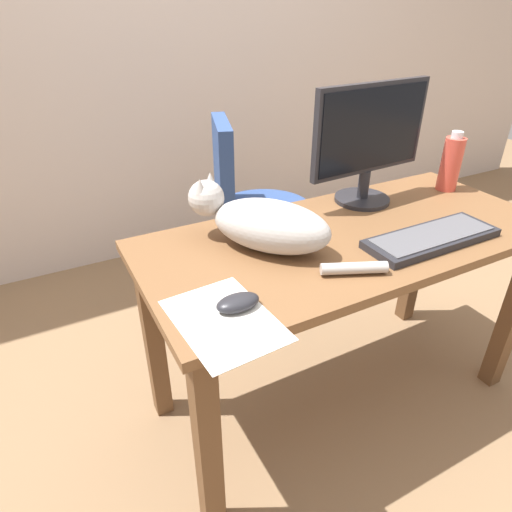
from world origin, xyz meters
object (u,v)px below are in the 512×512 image
office_chair (254,231)px  computer_mouse (238,303)px  cat (264,223)px  monitor (370,140)px  keyboard (432,238)px  water_bottle (451,163)px

office_chair → computer_mouse: size_ratio=8.37×
office_chair → cat: 0.84m
cat → monitor: bearing=15.7°
cat → computer_mouse: size_ratio=4.60×
monitor → keyboard: bearing=-93.2°
monitor → keyboard: size_ratio=1.09×
keyboard → cat: bearing=155.8°
cat → water_bottle: (0.86, 0.08, 0.02)m
office_chair → keyboard: 0.95m
keyboard → water_bottle: (0.39, 0.29, 0.09)m
water_bottle → computer_mouse: bearing=-163.2°
keyboard → office_chair: bearing=99.9°
keyboard → water_bottle: size_ratio=1.96×
office_chair → computer_mouse: bearing=-119.7°
monitor → computer_mouse: bearing=-151.3°
office_chair → cat: office_chair is taller
keyboard → computer_mouse: size_ratio=4.00×
cat → water_bottle: bearing=5.2°
office_chair → cat: (-0.32, -0.67, 0.40)m
cat → keyboard: bearing=-24.2°
monitor → water_bottle: (0.37, -0.06, -0.12)m
office_chair → water_bottle: bearing=-47.5°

